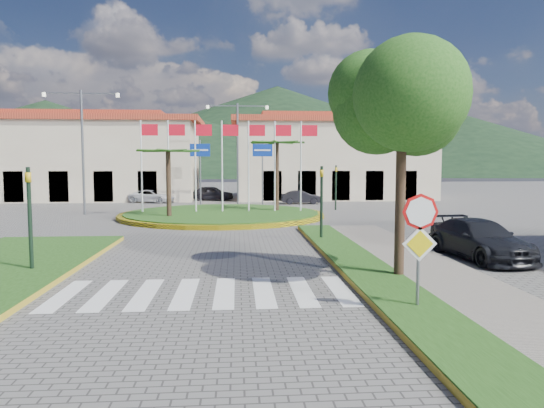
{
  "coord_description": "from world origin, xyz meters",
  "views": [
    {
      "loc": [
        0.93,
        -8.24,
        3.29
      ],
      "look_at": [
        2.11,
        8.0,
        1.94
      ],
      "focal_mm": 32.0,
      "sensor_mm": 36.0,
      "label": 1
    }
  ],
  "objects": [
    {
      "name": "deciduous_tree",
      "position": [
        5.5,
        5.0,
        5.18
      ],
      "size": [
        3.6,
        3.6,
        6.8
      ],
      "color": "black",
      "rests_on": "ground"
    },
    {
      "name": "traffic_light_far",
      "position": [
        8.0,
        26.0,
        1.94
      ],
      "size": [
        0.18,
        0.15,
        3.2
      ],
      "color": "black",
      "rests_on": "ground"
    },
    {
      "name": "traffic_light_right",
      "position": [
        4.5,
        12.0,
        1.94
      ],
      "size": [
        0.15,
        0.18,
        3.2
      ],
      "color": "black",
      "rests_on": "ground"
    },
    {
      "name": "direction_sign_east",
      "position": [
        3.0,
        30.97,
        3.53
      ],
      "size": [
        1.6,
        0.14,
        5.2
      ],
      "color": "slate",
      "rests_on": "ground"
    },
    {
      "name": "building_left",
      "position": [
        -14.0,
        38.0,
        3.9
      ],
      "size": [
        23.32,
        9.54,
        8.05
      ],
      "color": "beige",
      "rests_on": "ground"
    },
    {
      "name": "street_lamp_west",
      "position": [
        -9.0,
        24.0,
        4.5
      ],
      "size": [
        4.8,
        0.16,
        8.0
      ],
      "color": "slate",
      "rests_on": "ground"
    },
    {
      "name": "car_side_right",
      "position": [
        9.34,
        7.89,
        0.67
      ],
      "size": [
        2.35,
        4.82,
        1.35
      ],
      "primitive_type": "imported",
      "rotation": [
        0.0,
        0.0,
        0.1
      ],
      "color": "black",
      "rests_on": "ground"
    },
    {
      "name": "hill_far_mid",
      "position": [
        15.0,
        160.0,
        15.0
      ],
      "size": [
        180.0,
        180.0,
        30.0
      ],
      "primitive_type": "cone",
      "color": "black",
      "rests_on": "ground"
    },
    {
      "name": "sidewalk_right",
      "position": [
        6.0,
        2.0,
        0.07
      ],
      "size": [
        4.0,
        28.0,
        0.15
      ],
      "primitive_type": "cube",
      "color": "gray",
      "rests_on": "ground"
    },
    {
      "name": "street_lamp_centre",
      "position": [
        1.0,
        30.0,
        4.5
      ],
      "size": [
        4.8,
        0.16,
        8.0
      ],
      "color": "slate",
      "rests_on": "ground"
    },
    {
      "name": "verge_right",
      "position": [
        4.8,
        2.0,
        0.09
      ],
      "size": [
        1.6,
        28.0,
        0.18
      ],
      "primitive_type": "cube",
      "color": "#1F4413",
      "rests_on": "ground"
    },
    {
      "name": "traffic_light_left",
      "position": [
        -5.2,
        6.5,
        1.94
      ],
      "size": [
        0.15,
        0.18,
        3.2
      ],
      "color": "black",
      "rests_on": "ground"
    },
    {
      "name": "hill_far_east",
      "position": [
        70.0,
        135.0,
        9.0
      ],
      "size": [
        120.0,
        120.0,
        18.0
      ],
      "primitive_type": "cone",
      "color": "black",
      "rests_on": "ground"
    },
    {
      "name": "stop_sign",
      "position": [
        4.9,
        1.96,
        1.79
      ],
      "size": [
        0.8,
        0.11,
        2.65
      ],
      "color": "slate",
      "rests_on": "ground"
    },
    {
      "name": "hill_near_back",
      "position": [
        -10.0,
        130.0,
        8.0
      ],
      "size": [
        110.0,
        110.0,
        16.0
      ],
      "primitive_type": "cone",
      "color": "black",
      "rests_on": "ground"
    },
    {
      "name": "car_dark_a",
      "position": [
        -1.35,
        35.75,
        0.66
      ],
      "size": [
        4.14,
        2.46,
        1.32
      ],
      "primitive_type": "imported",
      "rotation": [
        0.0,
        0.0,
        1.33
      ],
      "color": "black",
      "rests_on": "ground"
    },
    {
      "name": "white_van",
      "position": [
        -6.27,
        33.54,
        0.54
      ],
      "size": [
        4.28,
        2.9,
        1.09
      ],
      "primitive_type": "imported",
      "rotation": [
        0.0,
        0.0,
        1.26
      ],
      "color": "silver",
      "rests_on": "ground"
    },
    {
      "name": "crosswalk",
      "position": [
        0.0,
        4.0,
        0.01
      ],
      "size": [
        8.0,
        3.0,
        0.01
      ],
      "primitive_type": "cube",
      "color": "silver",
      "rests_on": "ground"
    },
    {
      "name": "car_dark_b",
      "position": [
        6.22,
        31.33,
        0.55
      ],
      "size": [
        3.37,
        1.23,
        1.1
      ],
      "primitive_type": "imported",
      "rotation": [
        0.0,
        0.0,
        1.55
      ],
      "color": "black",
      "rests_on": "ground"
    },
    {
      "name": "ground",
      "position": [
        0.0,
        0.0,
        0.0
      ],
      "size": [
        160.0,
        160.0,
        0.0
      ],
      "primitive_type": "plane",
      "color": "#63615E",
      "rests_on": "ground"
    },
    {
      "name": "direction_sign_west",
      "position": [
        -2.0,
        30.97,
        3.53
      ],
      "size": [
        1.6,
        0.14,
        5.2
      ],
      "color": "slate",
      "rests_on": "ground"
    },
    {
      "name": "hill_far_west",
      "position": [
        -55.0,
        140.0,
        11.0
      ],
      "size": [
        140.0,
        140.0,
        22.0
      ],
      "primitive_type": "cone",
      "color": "black",
      "rests_on": "ground"
    },
    {
      "name": "building_right",
      "position": [
        10.0,
        38.0,
        3.9
      ],
      "size": [
        19.08,
        9.54,
        8.05
      ],
      "color": "beige",
      "rests_on": "ground"
    },
    {
      "name": "roundabout_island",
      "position": [
        0.0,
        22.0,
        0.18
      ],
      "size": [
        12.7,
        12.7,
        6.0
      ],
      "color": "yellow",
      "rests_on": "ground"
    }
  ]
}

